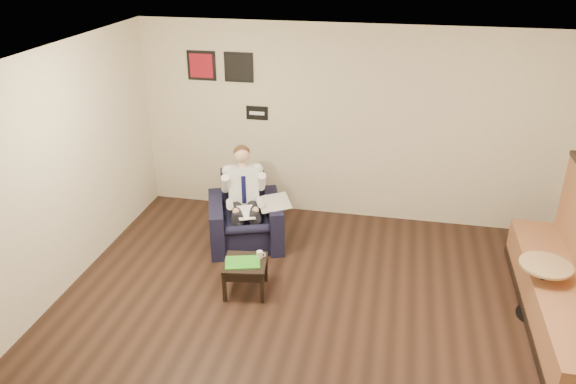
% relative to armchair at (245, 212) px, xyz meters
% --- Properties ---
extents(ground, '(6.00, 6.00, 0.00)m').
position_rel_armchair_xyz_m(ground, '(1.20, -1.87, -0.46)').
color(ground, black).
rests_on(ground, ground).
extents(wall_back, '(6.00, 0.02, 2.80)m').
position_rel_armchair_xyz_m(wall_back, '(1.20, 1.13, 0.94)').
color(wall_back, beige).
rests_on(wall_back, ground).
extents(wall_left, '(0.02, 6.00, 2.80)m').
position_rel_armchair_xyz_m(wall_left, '(-1.80, -1.87, 0.94)').
color(wall_left, beige).
rests_on(wall_left, ground).
extents(ceiling, '(6.00, 6.00, 0.02)m').
position_rel_armchair_xyz_m(ceiling, '(1.20, -1.87, 2.34)').
color(ceiling, white).
rests_on(ceiling, wall_back).
extents(seating_sign, '(0.32, 0.02, 0.20)m').
position_rel_armchair_xyz_m(seating_sign, '(-0.10, 1.11, 1.04)').
color(seating_sign, black).
rests_on(seating_sign, wall_back).
extents(art_print_left, '(0.42, 0.03, 0.42)m').
position_rel_armchair_xyz_m(art_print_left, '(-0.90, 1.11, 1.69)').
color(art_print_left, maroon).
rests_on(art_print_left, wall_back).
extents(art_print_right, '(0.42, 0.03, 0.42)m').
position_rel_armchair_xyz_m(art_print_right, '(-0.35, 1.11, 1.69)').
color(art_print_right, black).
rests_on(art_print_right, wall_back).
extents(armchair, '(1.22, 1.22, 0.92)m').
position_rel_armchair_xyz_m(armchair, '(0.00, 0.00, 0.00)').
color(armchair, black).
rests_on(armchair, ground).
extents(seated_man, '(0.87, 1.05, 1.26)m').
position_rel_armchair_xyz_m(seated_man, '(0.04, -0.11, 0.17)').
color(seated_man, silver).
rests_on(seated_man, armchair).
extents(lap_papers, '(0.31, 0.36, 0.01)m').
position_rel_armchair_xyz_m(lap_papers, '(0.07, -0.21, 0.11)').
color(lap_papers, white).
rests_on(lap_papers, seated_man).
extents(newspaper, '(0.56, 0.62, 0.01)m').
position_rel_armchair_xyz_m(newspaper, '(0.40, 0.04, 0.17)').
color(newspaper, silver).
rests_on(newspaper, armchair).
extents(side_table, '(0.55, 0.55, 0.40)m').
position_rel_armchair_xyz_m(side_table, '(0.31, -1.11, -0.26)').
color(side_table, black).
rests_on(side_table, ground).
extents(green_folder, '(0.46, 0.38, 0.01)m').
position_rel_armchair_xyz_m(green_folder, '(0.29, -1.13, -0.06)').
color(green_folder, green).
rests_on(green_folder, side_table).
extents(coffee_mug, '(0.08, 0.08, 0.08)m').
position_rel_armchair_xyz_m(coffee_mug, '(0.45, -0.98, -0.02)').
color(coffee_mug, white).
rests_on(coffee_mug, side_table).
extents(smartphone, '(0.13, 0.07, 0.01)m').
position_rel_armchair_xyz_m(smartphone, '(0.34, -0.96, -0.06)').
color(smartphone, black).
rests_on(smartphone, side_table).
extents(banquette, '(0.68, 2.86, 1.46)m').
position_rel_armchair_xyz_m(banquette, '(3.79, -0.97, 0.27)').
color(banquette, '#99603B').
rests_on(banquette, ground).
extents(cafe_table, '(0.72, 0.72, 0.68)m').
position_rel_armchair_xyz_m(cafe_table, '(3.59, -0.93, -0.12)').
color(cafe_table, tan).
rests_on(cafe_table, ground).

